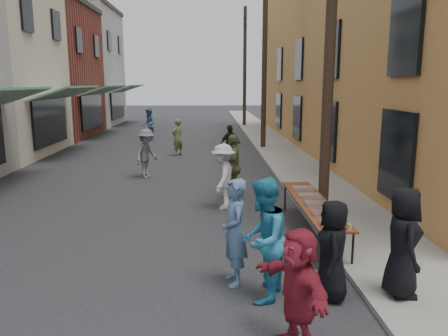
{
  "coord_description": "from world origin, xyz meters",
  "views": [
    {
      "loc": [
        1.49,
        -7.3,
        3.34
      ],
      "look_at": [
        1.86,
        3.16,
        1.3
      ],
      "focal_mm": 35.0,
      "sensor_mm": 36.0,
      "label": 1
    }
  ],
  "objects": [
    {
      "name": "guest_front_c",
      "position": [
        2.31,
        -0.96,
        0.97
      ],
      "size": [
        1.03,
        1.15,
        1.95
      ],
      "primitive_type": "imported",
      "rotation": [
        0.0,
        0.0,
        -1.95
      ],
      "color": "teal",
      "rests_on": "ground"
    },
    {
      "name": "serving_table",
      "position": [
        3.8,
        1.97,
        0.71
      ],
      "size": [
        0.7,
        4.0,
        0.75
      ],
      "color": "#5F2A16",
      "rests_on": "ground"
    },
    {
      "name": "guest_front_b",
      "position": [
        1.91,
        -0.4,
        0.91
      ],
      "size": [
        0.53,
        0.72,
        1.81
      ],
      "primitive_type": "imported",
      "rotation": [
        0.0,
        0.0,
        -1.42
      ],
      "color": "#51729D",
      "rests_on": "ground"
    },
    {
      "name": "guest_front_a",
      "position": [
        3.4,
        -0.98,
        0.8
      ],
      "size": [
        0.63,
        0.85,
        1.59
      ],
      "primitive_type": "imported",
      "rotation": [
        0.0,
        0.0,
        -1.74
      ],
      "color": "black",
      "rests_on": "ground"
    },
    {
      "name": "catering_tray_foil_d",
      "position": [
        3.8,
        2.37,
        0.79
      ],
      "size": [
        0.5,
        0.33,
        0.08
      ],
      "primitive_type": "cube",
      "color": "#B2B2B7",
      "rests_on": "serving_table"
    },
    {
      "name": "passerby_right",
      "position": [
        0.03,
        12.99,
        0.86
      ],
      "size": [
        0.7,
        0.75,
        1.72
      ],
      "primitive_type": "imported",
      "rotation": [
        0.0,
        0.0,
        4.09
      ],
      "color": "#636D3F",
      "rests_on": "ground"
    },
    {
      "name": "catering_tray_sausage",
      "position": [
        3.8,
        0.32,
        0.79
      ],
      "size": [
        0.5,
        0.33,
        0.08
      ],
      "primitive_type": "cube",
      "color": "maroon",
      "rests_on": "serving_table"
    },
    {
      "name": "cup_stack",
      "position": [
        4.0,
        0.07,
        0.81
      ],
      "size": [
        0.08,
        0.08,
        0.12
      ],
      "primitive_type": "cylinder",
      "color": "tan",
      "rests_on": "serving_table"
    },
    {
      "name": "server",
      "position": [
        4.45,
        -1.08,
        0.96
      ],
      "size": [
        0.63,
        0.89,
        1.71
      ],
      "primitive_type": "imported",
      "rotation": [
        0.0,
        0.0,
        1.46
      ],
      "color": "black",
      "rests_on": "sidewalk"
    },
    {
      "name": "catering_tray_buns_end",
      "position": [
        3.8,
        3.07,
        0.79
      ],
      "size": [
        0.5,
        0.33,
        0.08
      ],
      "primitive_type": "cube",
      "color": "tan",
      "rests_on": "serving_table"
    },
    {
      "name": "condiment_jar_c",
      "position": [
        3.58,
        0.22,
        0.79
      ],
      "size": [
        0.07,
        0.07,
        0.08
      ],
      "primitive_type": "cylinder",
      "color": "#A57F26",
      "rests_on": "serving_table"
    },
    {
      "name": "catering_tray_foil_b",
      "position": [
        3.8,
        0.97,
        0.79
      ],
      "size": [
        0.5,
        0.33,
        0.08
      ],
      "primitive_type": "cube",
      "color": "#B2B2B7",
      "rests_on": "serving_table"
    },
    {
      "name": "condiment_jar_b",
      "position": [
        3.58,
        0.12,
        0.79
      ],
      "size": [
        0.07,
        0.07,
        0.08
      ],
      "primitive_type": "cylinder",
      "color": "#A57F26",
      "rests_on": "serving_table"
    },
    {
      "name": "utility_pole_near",
      "position": [
        4.3,
        3.0,
        4.5
      ],
      "size": [
        0.26,
        0.26,
        9.0
      ],
      "primitive_type": "cylinder",
      "color": "#2D2116",
      "rests_on": "ground"
    },
    {
      "name": "catering_tray_buns",
      "position": [
        3.8,
        1.67,
        0.79
      ],
      "size": [
        0.5,
        0.33,
        0.08
      ],
      "primitive_type": "cube",
      "color": "tan",
      "rests_on": "serving_table"
    },
    {
      "name": "condiment_jar_a",
      "position": [
        3.58,
        0.02,
        0.79
      ],
      "size": [
        0.07,
        0.07,
        0.08
      ],
      "primitive_type": "cylinder",
      "color": "#A57F26",
      "rests_on": "serving_table"
    },
    {
      "name": "building_ochre",
      "position": [
        11.1,
        14.0,
        5.0
      ],
      "size": [
        10.0,
        28.0,
        10.0
      ],
      "primitive_type": "cube",
      "color": "#B48240",
      "rests_on": "ground"
    },
    {
      "name": "sidewalk",
      "position": [
        5.0,
        15.0,
        0.05
      ],
      "size": [
        2.2,
        60.0,
        0.1
      ],
      "primitive_type": "cube",
      "color": "gray",
      "rests_on": "ground"
    },
    {
      "name": "utility_pole_far",
      "position": [
        4.3,
        27.0,
        4.5
      ],
      "size": [
        0.26,
        0.26,
        9.0
      ],
      "primitive_type": "cylinder",
      "color": "#2D2116",
      "rests_on": "ground"
    },
    {
      "name": "guest_front_e",
      "position": [
        2.2,
        5.06,
        0.95
      ],
      "size": [
        0.61,
        1.17,
        1.9
      ],
      "primitive_type": "imported",
      "rotation": [
        0.0,
        0.0,
        -1.7
      ],
      "color": "#5F693D",
      "rests_on": "ground"
    },
    {
      "name": "guest_queue_back",
      "position": [
        2.6,
        -2.26,
        0.8
      ],
      "size": [
        1.0,
        1.55,
        1.6
      ],
      "primitive_type": "imported",
      "rotation": [
        0.0,
        0.0,
        -1.19
      ],
      "color": "maroon",
      "rests_on": "ground"
    },
    {
      "name": "passerby_mid",
      "position": [
        2.4,
        10.88,
        0.81
      ],
      "size": [
        1.03,
        0.75,
        1.63
      ],
      "primitive_type": "imported",
      "rotation": [
        0.0,
        0.0,
        3.56
      ],
      "color": "black",
      "rests_on": "ground"
    },
    {
      "name": "passerby_far",
      "position": [
        -2.04,
        18.64,
        0.94
      ],
      "size": [
        0.83,
        1.0,
        1.88
      ],
      "primitive_type": "imported",
      "rotation": [
        0.0,
        0.0,
        4.85
      ],
      "color": "#50699A",
      "rests_on": "ground"
    },
    {
      "name": "guest_front_d",
      "position": [
        1.88,
        4.12,
        0.88
      ],
      "size": [
        0.88,
        1.25,
        1.76
      ],
      "primitive_type": "imported",
      "rotation": [
        0.0,
        0.0,
        -1.78
      ],
      "color": "silver",
      "rests_on": "ground"
    },
    {
      "name": "ground",
      "position": [
        0.0,
        0.0,
        0.0
      ],
      "size": [
        120.0,
        120.0,
        0.0
      ],
      "primitive_type": "plane",
      "color": "#28282B",
      "rests_on": "ground"
    },
    {
      "name": "utility_pole_mid",
      "position": [
        4.3,
        15.0,
        4.5
      ],
      "size": [
        0.26,
        0.26,
        9.0
      ],
      "primitive_type": "cylinder",
      "color": "#2D2116",
      "rests_on": "ground"
    },
    {
      "name": "passerby_left",
      "position": [
        -0.73,
        8.13,
        0.88
      ],
      "size": [
        1.09,
        1.31,
        1.75
      ],
      "primitive_type": "imported",
      "rotation": [
        0.0,
        0.0,
        1.1
      ],
      "color": "slate",
      "rests_on": "ground"
    }
  ]
}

